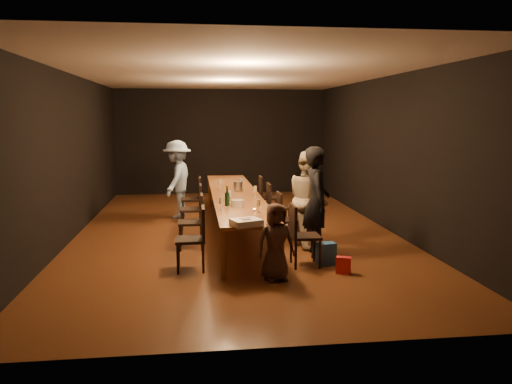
{
  "coord_description": "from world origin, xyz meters",
  "views": [
    {
      "loc": [
        -0.77,
        -9.49,
        2.21
      ],
      "look_at": [
        0.22,
        -1.53,
        1.0
      ],
      "focal_mm": 35.0,
      "sensor_mm": 36.0,
      "label": 1
    }
  ],
  "objects": [
    {
      "name": "champagne_bottle",
      "position": [
        -0.24,
        -1.36,
        0.92
      ],
      "size": [
        0.1,
        0.1,
        0.34
      ],
      "primitive_type": null,
      "rotation": [
        0.0,
        0.0,
        -0.24
      ],
      "color": "black",
      "rests_on": "table"
    },
    {
      "name": "woman_tan",
      "position": [
        1.15,
        -1.28,
        0.83
      ],
      "size": [
        0.74,
        0.89,
        1.65
      ],
      "primitive_type": "imported",
      "rotation": [
        0.0,
        0.0,
        1.72
      ],
      "color": "beige",
      "rests_on": "ground"
    },
    {
      "name": "wineglass_3",
      "position": [
        0.33,
        -0.5,
        0.85
      ],
      "size": [
        0.06,
        0.06,
        0.21
      ],
      "primitive_type": null,
      "color": "beige",
      "rests_on": "table"
    },
    {
      "name": "woman_birthday",
      "position": [
        1.15,
        -1.84,
        0.88
      ],
      "size": [
        0.47,
        0.67,
        1.75
      ],
      "primitive_type": "imported",
      "rotation": [
        0.0,
        0.0,
        1.48
      ],
      "color": "black",
      "rests_on": "ground"
    },
    {
      "name": "wineglass_1",
      "position": [
        0.2,
        -1.99,
        0.85
      ],
      "size": [
        0.06,
        0.06,
        0.21
      ],
      "primitive_type": null,
      "color": "beige",
      "rests_on": "table"
    },
    {
      "name": "tealight_near",
      "position": [
        0.15,
        -1.87,
        0.77
      ],
      "size": [
        0.05,
        0.05,
        0.03
      ],
      "primitive_type": "cylinder",
      "color": "#B2B7B2",
      "rests_on": "table"
    },
    {
      "name": "gift_bag_blue",
      "position": [
        1.17,
        -2.39,
        0.17
      ],
      "size": [
        0.29,
        0.22,
        0.34
      ],
      "primitive_type": "cube",
      "rotation": [
        0.0,
        0.0,
        0.15
      ],
      "color": "#245A9E",
      "rests_on": "ground"
    },
    {
      "name": "table",
      "position": [
        0.0,
        0.0,
        0.7
      ],
      "size": [
        0.9,
        6.0,
        0.75
      ],
      "color": "brown",
      "rests_on": "ground"
    },
    {
      "name": "room_shell",
      "position": [
        0.0,
        0.0,
        2.08
      ],
      "size": [
        6.04,
        10.04,
        3.02
      ],
      "color": "black",
      "rests_on": "ground"
    },
    {
      "name": "chair_left_1",
      "position": [
        -0.85,
        -1.2,
        0.47
      ],
      "size": [
        0.42,
        0.42,
        0.93
      ],
      "primitive_type": null,
      "rotation": [
        0.0,
        0.0,
        1.57
      ],
      "color": "black",
      "rests_on": "ground"
    },
    {
      "name": "chair_right_0",
      "position": [
        0.85,
        -2.4,
        0.47
      ],
      "size": [
        0.42,
        0.42,
        0.93
      ],
      "primitive_type": null,
      "rotation": [
        0.0,
        0.0,
        -1.57
      ],
      "color": "black",
      "rests_on": "ground"
    },
    {
      "name": "ice_bucket",
      "position": [
        0.08,
        0.29,
        0.85
      ],
      "size": [
        0.22,
        0.22,
        0.2
      ],
      "primitive_type": "cylinder",
      "rotation": [
        0.0,
        0.0,
        0.3
      ],
      "color": "silver",
      "rests_on": "table"
    },
    {
      "name": "man_blue",
      "position": [
        -1.15,
        1.56,
        0.85
      ],
      "size": [
        0.9,
        1.23,
        1.71
      ],
      "primitive_type": "imported",
      "rotation": [
        0.0,
        0.0,
        -1.84
      ],
      "color": "#94B8E5",
      "rests_on": "ground"
    },
    {
      "name": "wineglass_4",
      "position": [
        -0.26,
        0.48,
        0.85
      ],
      "size": [
        0.06,
        0.06,
        0.21
      ],
      "primitive_type": null,
      "color": "silver",
      "rests_on": "table"
    },
    {
      "name": "chair_left_3",
      "position": [
        -0.85,
        1.2,
        0.47
      ],
      "size": [
        0.42,
        0.42,
        0.93
      ],
      "primitive_type": null,
      "rotation": [
        0.0,
        0.0,
        1.57
      ],
      "color": "black",
      "rests_on": "ground"
    },
    {
      "name": "chair_right_1",
      "position": [
        0.85,
        -1.2,
        0.47
      ],
      "size": [
        0.42,
        0.42,
        0.93
      ],
      "primitive_type": null,
      "rotation": [
        0.0,
        0.0,
        -1.57
      ],
      "color": "black",
      "rests_on": "ground"
    },
    {
      "name": "ground",
      "position": [
        0.0,
        0.0,
        0.0
      ],
      "size": [
        10.0,
        10.0,
        0.0
      ],
      "primitive_type": "plane",
      "color": "#442811",
      "rests_on": "ground"
    },
    {
      "name": "chair_left_2",
      "position": [
        -0.85,
        0.0,
        0.47
      ],
      "size": [
        0.42,
        0.42,
        0.93
      ],
      "primitive_type": null,
      "rotation": [
        0.0,
        0.0,
        1.57
      ],
      "color": "black",
      "rests_on": "ground"
    },
    {
      "name": "chair_right_3",
      "position": [
        0.85,
        1.2,
        0.47
      ],
      "size": [
        0.42,
        0.42,
        0.93
      ],
      "primitive_type": null,
      "rotation": [
        0.0,
        0.0,
        -1.57
      ],
      "color": "black",
      "rests_on": "ground"
    },
    {
      "name": "tealight_mid",
      "position": [
        0.15,
        0.28,
        0.77
      ],
      "size": [
        0.05,
        0.05,
        0.03
      ],
      "primitive_type": "cylinder",
      "color": "#B2B7B2",
      "rests_on": "table"
    },
    {
      "name": "wineglass_0",
      "position": [
        -0.37,
        -1.73,
        0.85
      ],
      "size": [
        0.06,
        0.06,
        0.21
      ],
      "primitive_type": null,
      "color": "beige",
      "rests_on": "table"
    },
    {
      "name": "plate_stack",
      "position": [
        -0.08,
        -1.47,
        0.81
      ],
      "size": [
        0.26,
        0.26,
        0.12
      ],
      "primitive_type": "cylinder",
      "rotation": [
        0.0,
        0.0,
        -0.35
      ],
      "color": "white",
      "rests_on": "table"
    },
    {
      "name": "chair_right_2",
      "position": [
        0.85,
        0.0,
        0.47
      ],
      "size": [
        0.42,
        0.42,
        0.93
      ],
      "primitive_type": null,
      "rotation": [
        0.0,
        0.0,
        -1.57
      ],
      "color": "black",
      "rests_on": "ground"
    },
    {
      "name": "wineglass_5",
      "position": [
        0.19,
        0.66,
        0.85
      ],
      "size": [
        0.06,
        0.06,
        0.21
      ],
      "primitive_type": null,
      "color": "silver",
      "rests_on": "table"
    },
    {
      "name": "chair_left_0",
      "position": [
        -0.85,
        -2.4,
        0.47
      ],
      "size": [
        0.42,
        0.42,
        0.93
      ],
      "primitive_type": null,
      "rotation": [
        0.0,
        0.0,
        1.57
      ],
      "color": "black",
      "rests_on": "ground"
    },
    {
      "name": "wineglass_2",
      "position": [
        -0.18,
        -1.02,
        0.85
      ],
      "size": [
        0.06,
        0.06,
        0.21
      ],
      "primitive_type": null,
      "color": "silver",
      "rests_on": "table"
    },
    {
      "name": "birthday_cake",
      "position": [
        -0.09,
        -2.9,
        0.79
      ],
      "size": [
        0.47,
        0.42,
        0.09
      ],
      "rotation": [
        0.0,
        0.0,
        0.34
      ],
      "color": "white",
      "rests_on": "table"
    },
    {
      "name": "child",
      "position": [
        0.3,
        -3.0,
        0.53
      ],
      "size": [
        0.58,
        0.44,
        1.07
      ],
      "primitive_type": "imported",
      "rotation": [
        0.0,
        0.0,
        0.21
      ],
      "color": "#432D25",
      "rests_on": "ground"
    },
    {
      "name": "tealight_far",
      "position": [
        0.15,
        1.4,
        0.77
      ],
      "size": [
        0.05,
        0.05,
        0.03
      ],
      "primitive_type": "cylinder",
      "color": "#B2B7B2",
      "rests_on": "table"
    },
    {
      "name": "gift_bag_red",
      "position": [
        1.31,
        -2.84,
        0.12
      ],
      "size": [
        0.23,
        0.18,
        0.24
      ],
      "primitive_type": "cube",
      "rotation": [
        0.0,
        0.0,
        -0.4
      ],
      "color": "red",
      "rests_on": "ground"
    }
  ]
}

